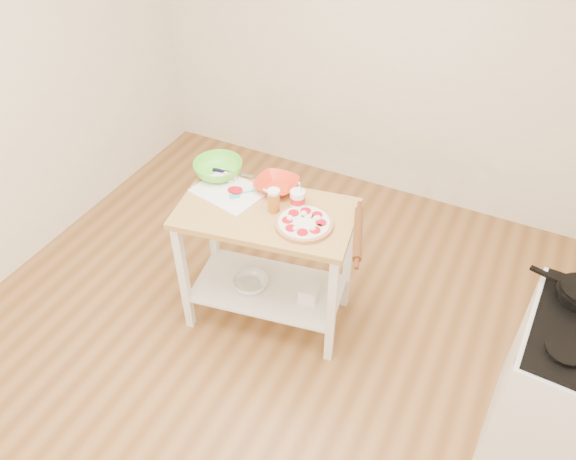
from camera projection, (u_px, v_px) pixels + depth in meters
The scene contains 14 objects.
room_shell at pixel (235, 202), 2.58m from camera, with size 4.04×4.54×2.74m.
prep_island at pixel (267, 244), 3.42m from camera, with size 1.11×0.73×0.90m.
gas_stove at pixel (569, 396), 2.81m from camera, with size 0.65×0.75×1.11m.
pizza at pixel (304, 223), 3.15m from camera, with size 0.33×0.33×0.05m.
cutting_board at pixel (229, 191), 3.39m from camera, with size 0.45×0.37×0.04m.
spatula at pixel (240, 194), 3.35m from camera, with size 0.11×0.13×0.01m.
knife at pixel (227, 172), 3.52m from camera, with size 0.27×0.07×0.01m.
orange_bowl at pixel (277, 185), 3.39m from camera, with size 0.26×0.26×0.06m, color red.
green_bowl at pixel (218, 169), 3.50m from camera, with size 0.31×0.31×0.10m, color #64D737.
beer_pint at pixel (274, 200), 3.21m from camera, with size 0.07×0.07×0.15m.
yogurt_tub at pixel (298, 199), 3.25m from camera, with size 0.09×0.09×0.19m.
rolling_pin at pixel (358, 234), 3.07m from camera, with size 0.05×0.05×0.42m, color #5D3215.
shelf_glass_bowl at pixel (250, 283), 3.65m from camera, with size 0.23×0.23×0.07m, color silver.
shelf_bin at pixel (309, 293), 3.55m from camera, with size 0.11×0.11×0.11m, color white.
Camera 1 is at (1.13, -1.72, 2.94)m, focal length 35.00 mm.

